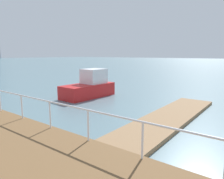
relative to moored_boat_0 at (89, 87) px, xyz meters
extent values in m
plane|color=slate|center=(-3.63, 2.49, -0.77)|extent=(300.00, 300.00, 0.00)
cube|color=#93704C|center=(-2.08, -7.11, -0.68)|extent=(10.09, 2.00, 0.18)
cylinder|color=white|center=(-6.78, -8.35, 0.15)|extent=(0.06, 0.06, 1.05)
cylinder|color=white|center=(-6.78, -6.32, 0.15)|extent=(0.06, 0.06, 1.05)
cylinder|color=white|center=(-6.78, -4.29, 0.15)|extent=(0.06, 0.06, 1.05)
cylinder|color=white|center=(-6.78, -2.26, 0.15)|extent=(0.06, 0.06, 1.05)
cylinder|color=white|center=(-6.78, -0.24, 0.15)|extent=(0.06, 0.06, 1.05)
cylinder|color=white|center=(-6.78, -6.32, 0.68)|extent=(0.06, 28.39, 0.06)
cube|color=red|center=(-0.17, 0.01, -0.28)|extent=(4.32, 2.00, 0.98)
cube|color=white|center=(0.48, -0.02, 0.77)|extent=(1.75, 1.53, 1.12)
camera|label=1|loc=(-11.57, -10.94, 2.49)|focal=33.61mm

